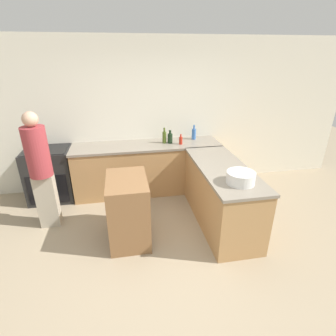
# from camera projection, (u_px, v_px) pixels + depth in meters

# --- Properties ---
(ground_plane) EXTENTS (14.00, 14.00, 0.00)m
(ground_plane) POSITION_uv_depth(u_px,v_px,m) (165.00, 260.00, 3.32)
(ground_plane) COLOR tan
(wall_back) EXTENTS (8.00, 0.06, 2.70)m
(wall_back) POSITION_uv_depth(u_px,v_px,m) (144.00, 116.00, 4.79)
(wall_back) COLOR silver
(wall_back) RESTS_ON ground_plane
(counter_back) EXTENTS (2.63, 0.67, 0.92)m
(counter_back) POSITION_uv_depth(u_px,v_px,m) (147.00, 168.00, 4.84)
(counter_back) COLOR tan
(counter_back) RESTS_ON ground_plane
(counter_peninsula) EXTENTS (0.69, 1.78, 0.92)m
(counter_peninsula) POSITION_uv_depth(u_px,v_px,m) (221.00, 195.00, 3.92)
(counter_peninsula) COLOR tan
(counter_peninsula) RESTS_ON ground_plane
(range_oven) EXTENTS (0.75, 0.62, 0.93)m
(range_oven) POSITION_uv_depth(u_px,v_px,m) (51.00, 174.00, 4.57)
(range_oven) COLOR black
(range_oven) RESTS_ON ground_plane
(island_table) EXTENTS (0.53, 0.79, 0.92)m
(island_table) POSITION_uv_depth(u_px,v_px,m) (128.00, 210.00, 3.56)
(island_table) COLOR brown
(island_table) RESTS_ON ground_plane
(mixing_bowl) EXTENTS (0.35, 0.35, 0.15)m
(mixing_bowl) POSITION_uv_depth(u_px,v_px,m) (241.00, 178.00, 3.25)
(mixing_bowl) COLOR white
(mixing_bowl) RESTS_ON counter_peninsula
(water_bottle_blue) EXTENTS (0.08, 0.08, 0.27)m
(water_bottle_blue) POSITION_uv_depth(u_px,v_px,m) (194.00, 134.00, 4.90)
(water_bottle_blue) COLOR #386BB7
(water_bottle_blue) RESTS_ON counter_back
(wine_bottle_dark) EXTENTS (0.09, 0.09, 0.24)m
(wine_bottle_dark) POSITION_uv_depth(u_px,v_px,m) (170.00, 138.00, 4.69)
(wine_bottle_dark) COLOR black
(wine_bottle_dark) RESTS_ON counter_back
(hot_sauce_bottle) EXTENTS (0.06, 0.06, 0.18)m
(hot_sauce_bottle) POSITION_uv_depth(u_px,v_px,m) (181.00, 140.00, 4.64)
(hot_sauce_bottle) COLOR red
(hot_sauce_bottle) RESTS_ON counter_back
(olive_oil_bottle) EXTENTS (0.07, 0.07, 0.28)m
(olive_oil_bottle) POSITION_uv_depth(u_px,v_px,m) (164.00, 137.00, 4.68)
(olive_oil_bottle) COLOR #475B1E
(olive_oil_bottle) RESTS_ON counter_back
(person_by_range) EXTENTS (0.31, 0.31, 1.73)m
(person_by_range) POSITION_uv_depth(u_px,v_px,m) (40.00, 168.00, 3.64)
(person_by_range) COLOR #ADA38E
(person_by_range) RESTS_ON ground_plane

